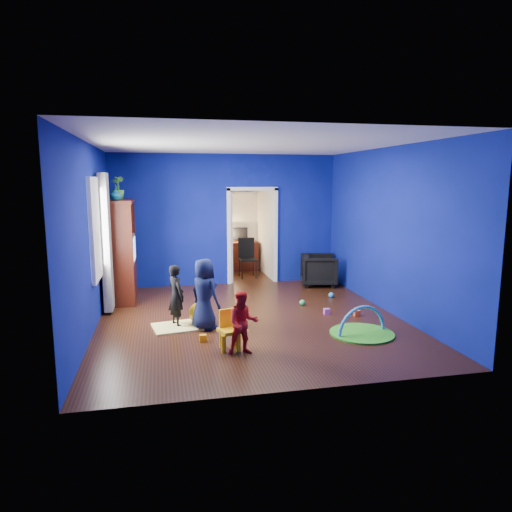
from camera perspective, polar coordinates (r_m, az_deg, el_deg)
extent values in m
cube|color=black|center=(7.82, -0.76, -7.84)|extent=(5.00, 5.50, 0.01)
cube|color=white|center=(7.49, -0.81, 13.87)|extent=(5.00, 5.50, 0.01)
cube|color=navy|center=(10.22, -3.79, 4.50)|extent=(5.00, 0.02, 2.90)
cube|color=navy|center=(4.88, 5.49, -0.85)|extent=(5.00, 0.02, 2.90)
cube|color=navy|center=(7.45, -20.01, 2.16)|extent=(0.02, 5.50, 2.90)
cube|color=navy|center=(8.37, 16.29, 3.08)|extent=(0.02, 5.50, 2.90)
imported|color=black|center=(10.27, 7.89, -1.74)|extent=(0.92, 0.90, 0.70)
imported|color=black|center=(7.42, -9.94, -4.90)|extent=(0.37, 0.43, 1.00)
imported|color=#10143B|center=(7.20, -6.47, -4.75)|extent=(0.62, 0.65, 1.13)
imported|color=red|center=(6.17, -1.63, -8.34)|extent=(0.44, 0.35, 0.87)
imported|color=#0C5964|center=(8.76, -17.15, 7.38)|extent=(0.25, 0.25, 0.22)
imported|color=#357E2E|center=(9.28, -16.90, 8.17)|extent=(0.31, 0.31, 0.45)
cube|color=#381709|center=(9.16, -16.66, 0.60)|extent=(0.58, 1.14, 1.96)
cube|color=silver|center=(9.15, -16.42, 0.86)|extent=(0.46, 0.70, 0.54)
cube|color=#F2E07A|center=(7.46, -9.80, -8.72)|extent=(0.84, 0.72, 0.03)
sphere|color=yellow|center=(7.53, -6.98, -7.11)|extent=(0.37, 0.37, 0.37)
cube|color=yellow|center=(6.39, -3.29, -9.47)|extent=(0.35, 0.35, 0.50)
cylinder|color=green|center=(7.24, 13.08, -9.39)|extent=(0.97, 0.97, 0.03)
torus|color=#3F8CD8|center=(7.24, 13.08, -9.34)|extent=(0.86, 0.24, 0.87)
cube|color=white|center=(7.78, -19.59, 3.21)|extent=(0.03, 0.95, 1.55)
cube|color=slate|center=(8.35, -18.21, 1.58)|extent=(0.14, 0.42, 2.40)
cube|color=white|center=(10.36, -0.47, 2.36)|extent=(1.16, 0.10, 2.10)
cube|color=#3D140A|center=(11.92, -1.91, 0.01)|extent=(0.88, 0.44, 0.75)
cube|color=black|center=(11.96, -2.03, 2.82)|extent=(0.40, 0.05, 0.32)
sphere|color=#FFD88C|center=(11.86, -3.31, 2.65)|extent=(0.14, 0.14, 0.14)
cube|color=black|center=(10.98, -1.04, -0.35)|extent=(0.40, 0.40, 0.92)
cube|color=white|center=(11.88, -2.05, 7.94)|extent=(0.88, 0.24, 0.04)
cube|color=#EA5027|center=(8.15, 12.50, -6.99)|extent=(0.10, 0.08, 0.10)
sphere|color=#2285C3|center=(9.30, 9.40, -4.81)|extent=(0.11, 0.11, 0.11)
cube|color=orange|center=(6.79, -6.65, -10.15)|extent=(0.10, 0.08, 0.10)
sphere|color=green|center=(8.66, 5.80, -5.79)|extent=(0.11, 0.11, 0.11)
cube|color=#DD53DA|center=(8.15, 8.85, -6.86)|extent=(0.10, 0.08, 0.10)
sphere|color=#26A8D7|center=(7.41, -6.73, -8.44)|extent=(0.11, 0.11, 0.11)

